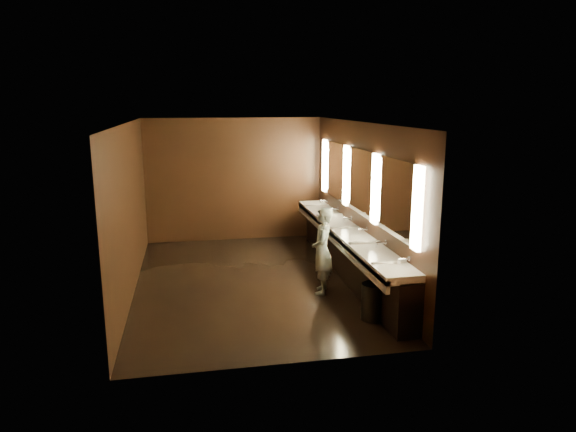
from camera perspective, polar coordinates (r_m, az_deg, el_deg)
The scene contains 10 objects.
floor at distance 9.25m, azimuth -4.12°, elevation -7.31°, with size 6.00×6.00×0.00m, color black.
ceiling at distance 8.71m, azimuth -4.42°, elevation 10.28°, with size 4.00×6.00×0.02m, color #2D2D2B.
wall_back at distance 11.82m, azimuth -5.98°, elevation 4.02°, with size 4.00×0.02×2.80m, color black.
wall_front at distance 5.99m, azimuth -0.88°, elevation -4.32°, with size 4.00×0.02×2.80m, color black.
wall_left at distance 8.88m, azimuth -17.19°, elevation 0.69°, with size 0.02×6.00×2.80m, color black.
wall_right at distance 9.32m, azimuth 8.05°, elevation 1.67°, with size 0.02×6.00×2.80m, color black.
sink_counter at distance 9.46m, azimuth 6.69°, elevation -3.76°, with size 0.55×5.40×1.01m.
mirror_band at distance 9.25m, azimuth 8.00°, elevation 3.79°, with size 0.06×5.03×1.15m.
person at distance 8.54m, azimuth 3.83°, elevation -3.88°, with size 0.53×0.35×1.45m, color #8EB7D5.
trash_bin at distance 7.74m, azimuth 9.43°, elevation -9.35°, with size 0.35×0.35×0.55m, color black.
Camera 1 is at (-1.00, -8.65, 3.14)m, focal length 32.00 mm.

